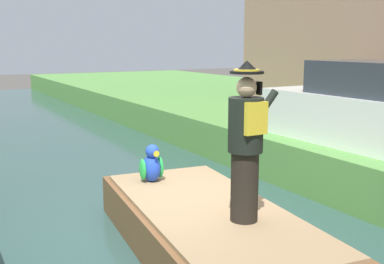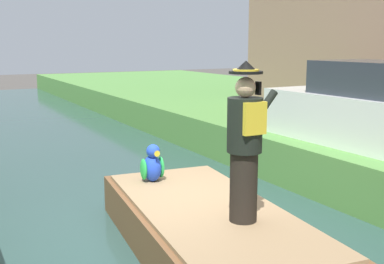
% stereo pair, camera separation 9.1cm
% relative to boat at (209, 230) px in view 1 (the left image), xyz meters
% --- Properties ---
extents(ground_plane, '(80.00, 80.00, 0.00)m').
position_rel_boat_xyz_m(ground_plane, '(0.00, 0.67, -0.40)').
color(ground_plane, '#4C4742').
extents(canal_water, '(5.25, 48.00, 0.10)m').
position_rel_boat_xyz_m(canal_water, '(0.00, 0.67, -0.35)').
color(canal_water, '#2D4C47').
rests_on(canal_water, ground).
extents(boat, '(2.27, 4.38, 0.61)m').
position_rel_boat_xyz_m(boat, '(0.00, 0.00, 0.00)').
color(boat, brown).
rests_on(boat, canal_water).
extents(person_pirate, '(0.61, 0.42, 1.85)m').
position_rel_boat_xyz_m(person_pirate, '(0.12, -0.59, 1.23)').
color(person_pirate, black).
rests_on(person_pirate, boat).
extents(parrot_plush, '(0.36, 0.35, 0.57)m').
position_rel_boat_xyz_m(parrot_plush, '(-0.15, 1.41, 0.55)').
color(parrot_plush, blue).
rests_on(parrot_plush, boat).
extents(parked_car_white, '(1.76, 4.03, 1.50)m').
position_rel_boat_xyz_m(parked_car_white, '(3.98, 0.99, 1.17)').
color(parked_car_white, white).
rests_on(parked_car_white, grass_bank_far).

